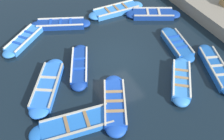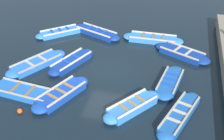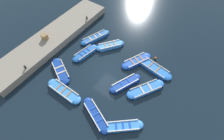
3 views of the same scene
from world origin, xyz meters
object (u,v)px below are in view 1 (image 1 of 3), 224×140
boat_centre (153,14)px  boat_outer_left (80,66)px  boat_end_of_row (77,124)px  boat_far_corner (181,80)px  boat_alongside (47,86)px  boat_near_quay (115,104)px  boat_stern_in (116,10)px  boat_broadside (61,24)px  boat_drifting (216,68)px  boat_outer_right (24,40)px  boat_inner_gap (177,44)px

boat_centre → boat_outer_left: 6.53m
boat_end_of_row → boat_far_corner: 5.41m
boat_alongside → boat_outer_left: (1.87, 0.57, 0.02)m
boat_end_of_row → boat_outer_left: boat_outer_left is taller
boat_near_quay → boat_stern_in: bearing=62.2°
boat_end_of_row → boat_alongside: bearing=100.4°
boat_broadside → boat_alongside: bearing=-115.8°
boat_drifting → boat_near_quay: boat_near_quay is taller
boat_end_of_row → boat_centre: boat_centre is taller
boat_stern_in → boat_outer_right: size_ratio=1.28×
boat_outer_left → boat_outer_right: bearing=119.9°
boat_stern_in → boat_centre: size_ratio=1.10×
boat_end_of_row → boat_near_quay: bearing=7.2°
boat_stern_in → boat_alongside: bearing=-143.3°
boat_stern_in → boat_outer_left: size_ratio=1.15×
boat_centre → boat_broadside: bearing=164.4°
boat_near_quay → boat_drifting: bearing=-2.8°
boat_broadside → boat_centre: bearing=-15.6°
boat_drifting → boat_centre: (-0.10, 5.68, -0.01)m
boat_drifting → boat_centre: 5.68m
boat_end_of_row → boat_near_quay: size_ratio=1.16×
boat_inner_gap → boat_alongside: 7.44m
boat_stern_in → boat_outer_right: boat_stern_in is taller
boat_stern_in → boat_outer_left: bearing=-136.6°
boat_outer_left → boat_drifting: bearing=-27.8°
boat_centre → boat_outer_left: boat_outer_left is taller
boat_drifting → boat_far_corner: 2.14m
boat_end_of_row → boat_centre: size_ratio=1.15×
boat_stern_in → boat_broadside: 3.80m
boat_alongside → boat_centre: bearing=20.7°
boat_outer_right → boat_broadside: size_ratio=0.83×
boat_end_of_row → boat_outer_left: bearing=66.7°
boat_broadside → boat_centre: size_ratio=1.03×
boat_outer_right → boat_broadside: 2.43m
boat_alongside → boat_drifting: bearing=-18.5°
boat_drifting → boat_far_corner: (-2.14, 0.09, 0.02)m
boat_broadside → boat_outer_left: 4.04m
boat_drifting → boat_outer_right: bearing=140.4°
boat_inner_gap → boat_outer_left: 5.62m
boat_end_of_row → boat_outer_right: 6.75m
boat_inner_gap → boat_end_of_row: 7.38m
boat_stern_in → boat_alongside: 7.51m
boat_drifting → boat_alongside: boat_drifting is taller
boat_outer_right → boat_near_quay: bearing=-68.7°
boat_stern_in → boat_outer_left: (-4.15, -3.92, 0.02)m
boat_outer_left → boat_inner_gap: bearing=-7.7°
boat_outer_right → boat_far_corner: 9.00m
boat_stern_in → boat_alongside: (-6.01, -4.49, 0.00)m
boat_near_quay → boat_outer_left: bearing=99.7°
boat_alongside → boat_near_quay: 3.38m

